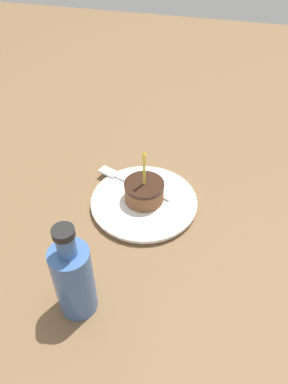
{
  "coord_description": "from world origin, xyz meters",
  "views": [
    {
      "loc": [
        -0.58,
        -0.16,
        0.59
      ],
      "look_at": [
        -0.02,
        -0.03,
        0.04
      ],
      "focal_mm": 35.0,
      "sensor_mm": 36.0,
      "label": 1
    }
  ],
  "objects": [
    {
      "name": "plate",
      "position": [
        -0.02,
        -0.03,
        0.01
      ],
      "size": [
        0.23,
        0.23,
        0.02
      ],
      "color": "white",
      "rests_on": "ground_plane"
    },
    {
      "name": "bottle",
      "position": [
        -0.28,
        0.03,
        0.08
      ],
      "size": [
        0.06,
        0.06,
        0.2
      ],
      "color": "#3F66A5",
      "rests_on": "ground_plane"
    },
    {
      "name": "ground_plane",
      "position": [
        0.0,
        0.0,
        -0.02
      ],
      "size": [
        2.4,
        2.4,
        0.04
      ],
      "color": "brown",
      "rests_on": "ground"
    },
    {
      "name": "fork",
      "position": [
        0.03,
        0.02,
        0.02
      ],
      "size": [
        0.08,
        0.18,
        0.0
      ],
      "color": "silver",
      "rests_on": "plate"
    },
    {
      "name": "cake_slice",
      "position": [
        -0.01,
        -0.03,
        0.04
      ],
      "size": [
        0.09,
        0.09,
        0.13
      ],
      "color": "brown",
      "rests_on": "plate"
    }
  ]
}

